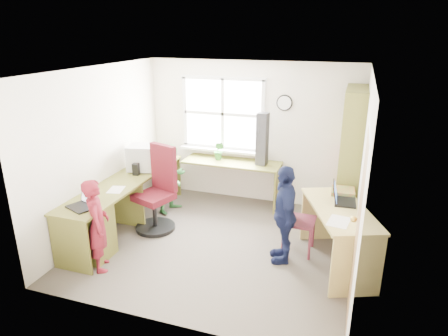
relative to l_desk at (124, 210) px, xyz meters
name	(u,v)px	position (x,y,z in m)	size (l,w,h in m)	color
room	(221,160)	(1.32, 0.38, 0.76)	(3.64, 3.44, 2.44)	#484139
l_desk	(124,210)	(0.00, 0.00, 0.00)	(2.38, 2.95, 0.75)	olive
right_desk	(339,224)	(2.91, 0.27, 0.12)	(1.10, 1.51, 0.79)	#D5BF6A
bookshelf	(350,163)	(2.96, 1.47, 0.55)	(0.30, 1.02, 2.10)	olive
swivel_chair	(158,194)	(0.29, 0.48, 0.09)	(0.75, 0.75, 1.27)	black
wooden_chair	(294,216)	(2.32, 0.45, 0.06)	(0.42, 0.42, 0.95)	maroon
crt_monitor	(142,158)	(-0.16, 0.85, 0.50)	(0.48, 0.45, 0.41)	silver
laptop_left	(84,203)	(-0.17, -0.61, 0.35)	(0.42, 0.39, 0.23)	black
laptop_right	(341,198)	(2.90, 0.47, 0.39)	(0.32, 0.37, 0.25)	black
speaker_a	(136,169)	(-0.14, 0.62, 0.39)	(0.10, 0.10, 0.18)	black
speaker_b	(152,159)	(-0.16, 1.15, 0.38)	(0.09, 0.09, 0.17)	black
cd_tower	(262,139)	(1.57, 1.71, 0.73)	(0.19, 0.18, 0.87)	black
game_box	(343,191)	(2.91, 0.77, 0.36)	(0.31, 0.31, 0.06)	red
paper_a	(116,190)	(-0.10, 0.00, 0.30)	(0.26, 0.32, 0.00)	white
paper_b	(339,221)	(2.91, -0.11, 0.34)	(0.27, 0.35, 0.00)	white
potted_plant	(219,151)	(0.82, 1.73, 0.46)	(0.18, 0.14, 0.32)	#2F772F
person_red	(97,225)	(0.10, -0.75, 0.14)	(0.44, 0.29, 1.20)	maroon
person_green	(173,178)	(0.24, 1.10, 0.11)	(0.55, 0.43, 1.13)	#307937
person_navy	(284,214)	(2.24, 0.17, 0.20)	(0.76, 0.32, 1.30)	#12193B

